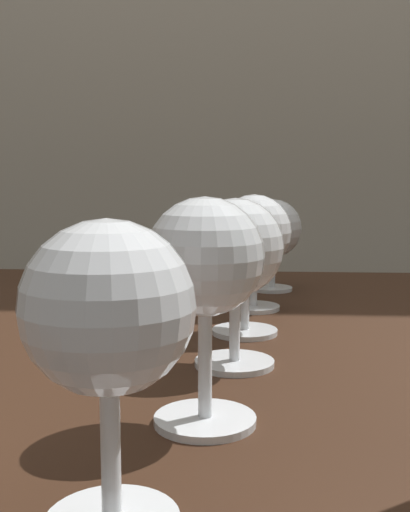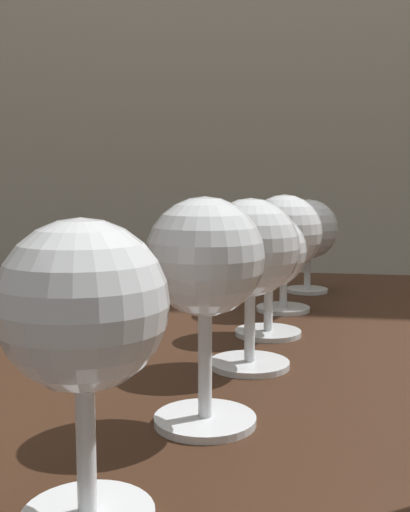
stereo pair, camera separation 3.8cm
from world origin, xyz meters
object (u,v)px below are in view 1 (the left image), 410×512
at_px(wine_glass_merlot, 254,235).
at_px(wine_glass_amber, 273,230).
at_px(wine_glass_cabernet, 108,314).
at_px(wine_glass_rose, 235,252).
at_px(wine_glass_pinot, 245,254).
at_px(wine_glass_white, 205,263).

relative_size(wine_glass_merlot, wine_glass_amber, 1.08).
relative_size(wine_glass_cabernet, wine_glass_merlot, 1.02).
height_order(wine_glass_rose, wine_glass_pinot, wine_glass_rose).
bearing_deg(wine_glass_merlot, wine_glass_white, -95.88).
distance_m(wine_glass_white, wine_glass_merlot, 0.35).
xyz_separation_m(wine_glass_cabernet, wine_glass_white, (0.03, 0.12, 0.01)).
bearing_deg(wine_glass_rose, wine_glass_pinot, 85.36).
relative_size(wine_glass_white, wine_glass_merlot, 1.06).
bearing_deg(wine_glass_cabernet, wine_glass_rose, 78.28).
xyz_separation_m(wine_glass_cabernet, wine_glass_merlot, (0.07, 0.47, -0.01)).
height_order(wine_glass_cabernet, wine_glass_rose, same).
bearing_deg(wine_glass_pinot, wine_glass_white, -96.30).
distance_m(wine_glass_cabernet, wine_glass_pinot, 0.36).
bearing_deg(wine_glass_amber, wine_glass_pinot, -98.83).
xyz_separation_m(wine_glass_merlot, wine_glass_amber, (0.03, 0.13, -0.01)).
bearing_deg(wine_glass_white, wine_glass_amber, 82.40).
xyz_separation_m(wine_glass_rose, wine_glass_pinot, (0.01, 0.11, -0.02)).
relative_size(wine_glass_rose, wine_glass_pinot, 1.15).
height_order(wine_glass_white, wine_glass_pinot, wine_glass_white).
xyz_separation_m(wine_glass_pinot, wine_glass_merlot, (0.01, 0.12, 0.01)).
distance_m(wine_glass_rose, wine_glass_merlot, 0.23).
bearing_deg(wine_glass_white, wine_glass_cabernet, -105.71).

